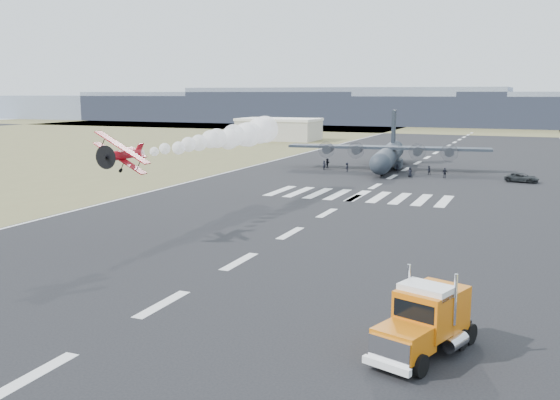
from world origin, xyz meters
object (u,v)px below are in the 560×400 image
Objects in this scene: crew_a at (324,165)px; crew_e at (410,172)px; hangar_left at (279,129)px; transport_aircraft at (388,154)px; crew_f at (327,163)px; crew_d at (445,173)px; aerobatic_biplane at (122,154)px; crew_g at (324,165)px; semi_truck at (426,320)px; crew_b at (397,169)px; support_vehicle at (522,178)px; crew_c at (347,167)px; crew_h at (429,170)px.

crew_a is 1.05× the size of crew_e.
transport_aircraft reaches higher than hangar_left.
hangar_left is 13.20× the size of crew_f.
crew_f is (-23.38, 6.70, 0.03)m from crew_d.
aerobatic_biplane reaches higher than crew_g.
crew_a is (-32.46, 78.50, -1.08)m from semi_truck.
crew_f is (37.29, -64.50, -2.48)m from hangar_left.
aerobatic_biplane is 65.18m from crew_b.
crew_a is 0.95× the size of crew_f.
transport_aircraft is 12.53m from crew_g.
aerobatic_biplane is 69.02m from support_vehicle.
support_vehicle is at bearing 8.07° from crew_e.
crew_b is 9.22m from crew_c.
crew_e is (6.28, -10.30, -1.98)m from transport_aircraft.
crew_f is at bearing 164.27° from crew_e.
aerobatic_biplane is (-32.03, 15.91, 6.62)m from semi_truck.
crew_e is 18.06m from crew_g.
crew_g is (-17.39, 4.87, -0.03)m from crew_e.
crew_d is 1.10× the size of crew_g.
crew_b reaches higher than support_vehicle.
crew_c reaches higher than support_vehicle.
crew_f reaches higher than crew_d.
hangar_left is 84.69m from crew_b.
crew_c is 18.15m from crew_d.
crew_e is at bearing -24.95° from crew_d.
hangar_left is at bearing -143.55° from crew_c.
crew_f is (-35.74, 6.85, 0.19)m from support_vehicle.
crew_a is 13.92m from crew_b.
crew_c is 12.48m from crew_e.
aerobatic_biplane is at bearing 38.69° from crew_d.
crew_c is at bearing 174.79° from crew_e.
crew_d is (22.96, -3.41, 0.01)m from crew_a.
crew_f is (-17.56, 7.27, 0.09)m from crew_e.
hangar_left is at bearing 134.55° from semi_truck.
semi_truck is 88.17m from crew_f.
crew_e reaches higher than crew_g.
semi_truck is 5.03× the size of crew_d.
hangar_left reaches higher than crew_c.
transport_aircraft is 7.15× the size of support_vehicle.
crew_b is 0.84× the size of crew_f.
crew_a is at bearing -28.13° from crew_h.
crew_e is 5.13m from crew_h.
hangar_left is 2.71× the size of semi_truck.
hangar_left is at bearing 32.45° from crew_f.
aerobatic_biplane reaches higher than crew_d.
transport_aircraft is 9.93m from crew_c.
hangar_left reaches higher than crew_g.
semi_truck is at bearing 158.59° from crew_a.
crew_a reaches higher than support_vehicle.
crew_e is at bearing 101.48° from support_vehicle.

